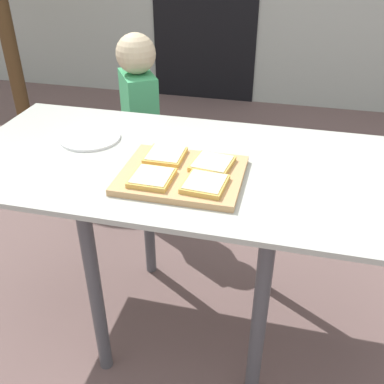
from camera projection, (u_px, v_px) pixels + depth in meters
ground_plane at (194, 323)px, 1.85m from camera, size 16.00×16.00×0.00m
dining_table at (194, 189)px, 1.50m from camera, size 1.57×0.73×0.76m
cutting_board at (182, 175)px, 1.36m from camera, size 0.37×0.30×0.02m
pizza_slice_far_right at (212, 164)px, 1.38m from camera, size 0.13×0.14×0.02m
pizza_slice_near_left at (152, 178)px, 1.31m from camera, size 0.12×0.13×0.02m
pizza_slice_near_right at (205, 184)px, 1.28m from camera, size 0.13×0.13×0.02m
pizza_slice_far_left at (165, 155)px, 1.43m from camera, size 0.12×0.13×0.02m
plate_white_left at (90, 138)px, 1.60m from camera, size 0.22×0.22×0.01m
child_left at (140, 119)px, 2.19m from camera, size 0.25×0.28×1.00m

